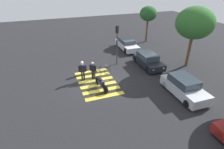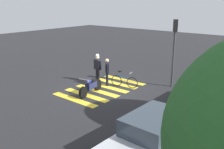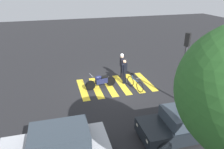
% 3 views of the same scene
% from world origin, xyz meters
% --- Properties ---
extents(ground_plane, '(60.00, 60.00, 0.00)m').
position_xyz_m(ground_plane, '(0.00, 0.00, 0.00)').
color(ground_plane, '#232326').
extents(police_motorcycle, '(2.10, 0.67, 1.04)m').
position_xyz_m(police_motorcycle, '(1.03, 0.08, 0.46)').
color(police_motorcycle, black).
rests_on(police_motorcycle, ground_plane).
extents(leaning_bicycle, '(0.58, 1.66, 1.01)m').
position_xyz_m(leaning_bicycle, '(-1.08, 0.86, 0.38)').
color(leaning_bicycle, black).
rests_on(leaning_bicycle, ground_plane).
extents(officer_on_foot, '(0.25, 0.69, 1.87)m').
position_xyz_m(officer_on_foot, '(-0.80, -1.06, 1.10)').
color(officer_on_foot, black).
rests_on(officer_on_foot, ground_plane).
extents(officer_by_motorcycle, '(0.52, 0.49, 1.71)m').
position_xyz_m(officer_by_motorcycle, '(-0.68, -0.16, 0.98)').
color(officer_by_motorcycle, black).
rests_on(officer_by_motorcycle, ground_plane).
extents(crosswalk_stripes, '(4.95, 3.17, 0.01)m').
position_xyz_m(crosswalk_stripes, '(0.00, 0.00, 0.00)').
color(crosswalk_stripes, yellow).
rests_on(crosswalk_stripes, ground_plane).
extents(car_black_suv, '(4.02, 1.81, 1.37)m').
position_xyz_m(car_black_suv, '(-1.45, 5.88, 0.65)').
color(car_black_suv, black).
rests_on(car_black_suv, ground_plane).
extents(car_silver_sedan, '(4.10, 1.82, 1.49)m').
position_xyz_m(car_silver_sedan, '(4.12, 5.87, 0.70)').
color(car_silver_sedan, black).
rests_on(car_silver_sedan, ground_plane).
extents(traffic_light_pole, '(0.35, 0.33, 4.06)m').
position_xyz_m(traffic_light_pole, '(-3.06, 3.03, 2.74)').
color(traffic_light_pole, '#38383D').
rests_on(traffic_light_pole, ground_plane).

